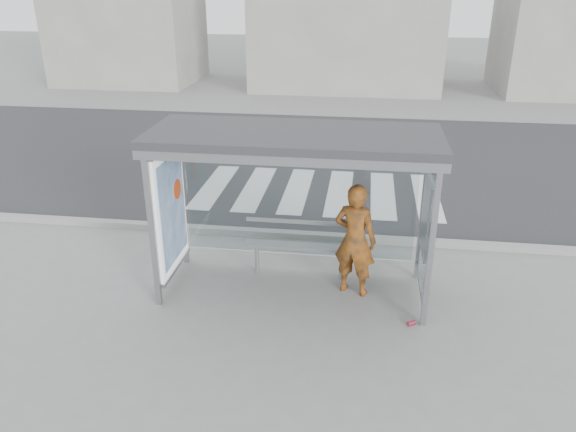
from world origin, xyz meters
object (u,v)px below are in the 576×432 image
Objects in this scene: person at (355,240)px; bench at (299,245)px; bus_shelter at (270,172)px; soda_can at (411,323)px.

person reaches higher than bench.
bus_shelter is 2.32× the size of bench.
soda_can is at bearing -34.60° from bench.
person is 1.50m from soda_can.
bus_shelter reaches higher than soda_can.
bench is 14.25× the size of soda_can.
bus_shelter is at bearing -132.64° from bench.
soda_can is (2.20, -0.81, -1.95)m from bus_shelter.
person reaches higher than soda_can.
bench is (0.40, 0.44, -1.42)m from bus_shelter.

